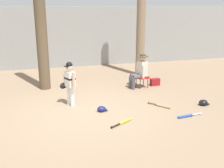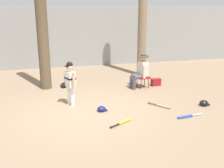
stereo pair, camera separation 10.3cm
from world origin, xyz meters
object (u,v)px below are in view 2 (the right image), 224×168
(folding_stool, at_px, (143,78))
(young_ballplayer, at_px, (70,81))
(batting_helmet_navy, at_px, (101,109))
(bat_wood_tan, at_px, (162,106))
(tree_near_player, at_px, (41,13))
(handbag_beside_stool, at_px, (156,82))
(seated_spectator, at_px, (141,70))
(batting_helmet_black, at_px, (204,103))
(tree_behind_spectator, at_px, (143,8))
(bat_yellow_trainer, at_px, (123,122))
(bat_blue_youth, at_px, (187,116))

(folding_stool, bearing_deg, young_ballplayer, -157.51)
(batting_helmet_navy, bearing_deg, bat_wood_tan, -3.95)
(tree_near_player, height_order, handbag_beside_stool, tree_near_player)
(young_ballplayer, distance_m, bat_wood_tan, 2.77)
(seated_spectator, xyz_separation_m, handbag_beside_stool, (0.64, 0.10, -0.51))
(seated_spectator, relative_size, batting_helmet_black, 3.85)
(tree_behind_spectator, relative_size, bat_yellow_trainer, 9.01)
(folding_stool, xyz_separation_m, batting_helmet_navy, (-1.90, -1.84, -0.29))
(handbag_beside_stool, distance_m, batting_helmet_black, 2.31)
(bat_blue_youth, height_order, batting_helmet_black, batting_helmet_black)
(seated_spectator, bearing_deg, batting_helmet_navy, -134.68)
(tree_behind_spectator, xyz_separation_m, seated_spectator, (-0.63, -1.67, -2.07))
(tree_near_player, xyz_separation_m, folding_stool, (3.34, -0.76, -2.23))
(tree_near_player, distance_m, folding_stool, 4.09)
(tree_behind_spectator, bearing_deg, batting_helmet_navy, -124.83)
(young_ballplayer, bearing_deg, seated_spectator, 22.99)
(young_ballplayer, distance_m, batting_helmet_navy, 1.26)
(bat_yellow_trainer, bearing_deg, young_ballplayer, 125.07)
(seated_spectator, height_order, bat_blue_youth, seated_spectator)
(seated_spectator, bearing_deg, bat_wood_tan, -91.14)
(tree_near_player, relative_size, bat_blue_youth, 7.71)
(folding_stool, bearing_deg, bat_yellow_trainer, -119.26)
(young_ballplayer, height_order, batting_helmet_black, young_ballplayer)
(young_ballplayer, distance_m, handbag_beside_stool, 3.49)
(tree_behind_spectator, xyz_separation_m, batting_helmet_black, (0.58, -3.81, -2.63))
(young_ballplayer, xyz_separation_m, batting_helmet_navy, (0.78, -0.73, -0.67))
(bat_wood_tan, xyz_separation_m, bat_blue_youth, (0.33, -0.85, 0.00))
(bat_blue_youth, bearing_deg, young_ballplayer, 149.34)
(folding_stool, relative_size, bat_yellow_trainer, 0.69)
(tree_near_player, height_order, bat_blue_youth, tree_near_player)
(bat_yellow_trainer, bearing_deg, handbag_beside_stool, 53.70)
(bat_yellow_trainer, height_order, batting_helmet_navy, batting_helmet_navy)
(young_ballplayer, height_order, folding_stool, young_ballplayer)
(tree_near_player, bearing_deg, seated_spectator, -13.44)
(young_ballplayer, relative_size, batting_helmet_black, 4.19)
(bat_blue_youth, bearing_deg, seated_spectator, 96.03)
(tree_behind_spectator, height_order, bat_wood_tan, tree_behind_spectator)
(tree_behind_spectator, height_order, handbag_beside_stool, tree_behind_spectator)
(tree_near_player, relative_size, seated_spectator, 4.79)
(folding_stool, relative_size, batting_helmet_black, 1.46)
(folding_stool, height_order, handbag_beside_stool, folding_stool)
(young_ballplayer, xyz_separation_m, seated_spectator, (2.58, 1.10, -0.10))
(young_ballplayer, relative_size, folding_stool, 2.88)
(tree_behind_spectator, xyz_separation_m, bat_yellow_trainer, (-2.07, -4.40, -2.67))
(seated_spectator, bearing_deg, tree_near_player, 166.56)
(young_ballplayer, distance_m, bat_yellow_trainer, 2.11)
(tree_behind_spectator, relative_size, batting_helmet_black, 19.09)
(bat_wood_tan, height_order, batting_helmet_navy, batting_helmet_navy)
(bat_yellow_trainer, bearing_deg, tree_behind_spectator, 64.83)
(tree_behind_spectator, xyz_separation_m, young_ballplayer, (-3.21, -2.77, -1.96))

